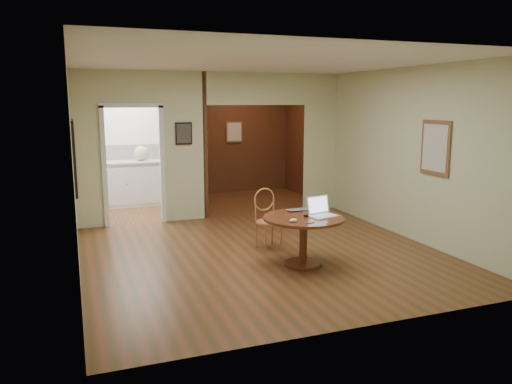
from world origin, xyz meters
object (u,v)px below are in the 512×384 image
object	(u,v)px
chair	(267,215)
open_laptop	(321,211)
closed_laptop	(301,211)
dining_table	(304,229)

from	to	relation	value
chair	open_laptop	bearing A→B (deg)	-74.92
chair	closed_laptop	distance (m)	0.70
dining_table	chair	world-z (taller)	chair
open_laptop	closed_laptop	world-z (taller)	open_laptop
dining_table	open_laptop	distance (m)	0.34
dining_table	closed_laptop	bearing A→B (deg)	71.82
open_laptop	closed_laptop	size ratio (longest dim) A/B	1.18
chair	open_laptop	size ratio (longest dim) A/B	2.20
chair	closed_laptop	size ratio (longest dim) A/B	2.59
chair	dining_table	bearing A→B (deg)	-88.02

